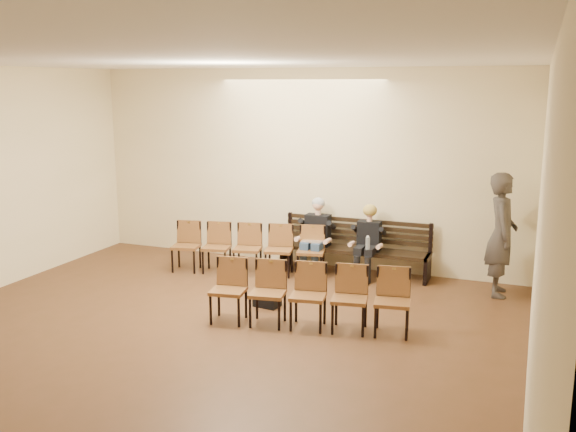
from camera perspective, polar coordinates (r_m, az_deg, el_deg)
name	(u,v)px	position (r m, az deg, el deg)	size (l,w,h in m)	color
ground	(148,374)	(7.65, -12.35, -13.59)	(10.00, 10.00, 0.00)	#54321D
room_walls	(176,144)	(7.62, -9.90, 6.29)	(8.02, 10.01, 3.51)	#FAE3B3
bench	(354,261)	(11.14, 5.87, -4.01)	(2.60, 0.90, 0.45)	black
seated_man	(316,237)	(11.12, 2.50, -1.86)	(0.52, 0.72, 1.25)	black
seated_woman	(367,246)	(10.88, 7.08, -2.63)	(0.48, 0.66, 1.11)	black
laptop	(312,242)	(10.97, 2.15, -2.33)	(0.34, 0.27, 0.25)	silver
water_bottle	(368,250)	(10.58, 7.08, -2.97)	(0.07, 0.07, 0.23)	silver
bag	(267,298)	(9.53, -1.86, -7.26)	(0.36, 0.25, 0.27)	black
passerby	(502,225)	(10.32, 18.50, -0.80)	(0.81, 0.53, 2.21)	#3A342F
chair_row_front	(247,249)	(11.08, -3.63, -2.95)	(2.66, 0.47, 0.87)	brown
chair_row_back	(308,296)	(8.64, 1.79, -7.16)	(2.69, 0.48, 0.88)	brown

